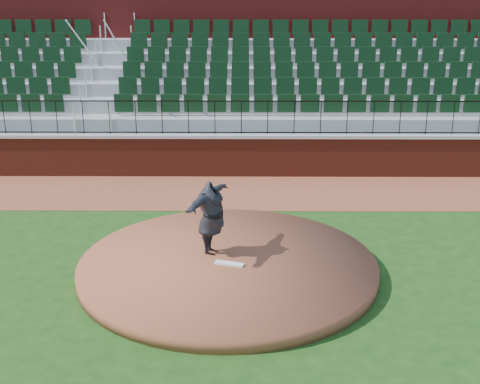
{
  "coord_description": "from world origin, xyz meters",
  "views": [
    {
      "loc": [
        0.09,
        -11.2,
        5.55
      ],
      "look_at": [
        0.0,
        1.5,
        1.3
      ],
      "focal_mm": 46.28,
      "sensor_mm": 36.0,
      "label": 1
    }
  ],
  "objects": [
    {
      "name": "ground",
      "position": [
        0.0,
        0.0,
        0.0
      ],
      "size": [
        90.0,
        90.0,
        0.0
      ],
      "primitive_type": "plane",
      "color": "#194012",
      "rests_on": "ground"
    },
    {
      "name": "warning_track",
      "position": [
        0.0,
        5.4,
        0.01
      ],
      "size": [
        34.0,
        3.2,
        0.01
      ],
      "primitive_type": "cube",
      "color": "brown",
      "rests_on": "ground"
    },
    {
      "name": "field_wall",
      "position": [
        0.0,
        7.0,
        0.6
      ],
      "size": [
        34.0,
        0.35,
        1.2
      ],
      "primitive_type": "cube",
      "color": "maroon",
      "rests_on": "ground"
    },
    {
      "name": "wall_cap",
      "position": [
        0.0,
        7.0,
        1.25
      ],
      "size": [
        34.0,
        0.45,
        0.1
      ],
      "primitive_type": "cube",
      "color": "#B7B7B7",
      "rests_on": "field_wall"
    },
    {
      "name": "wall_railing",
      "position": [
        0.0,
        7.0,
        1.8
      ],
      "size": [
        34.0,
        0.05,
        1.0
      ],
      "primitive_type": null,
      "color": "black",
      "rests_on": "wall_cap"
    },
    {
      "name": "seating_stands",
      "position": [
        0.0,
        9.72,
        2.3
      ],
      "size": [
        34.0,
        5.1,
        4.6
      ],
      "primitive_type": null,
      "color": "gray",
      "rests_on": "ground"
    },
    {
      "name": "concourse_wall",
      "position": [
        0.0,
        12.52,
        2.75
      ],
      "size": [
        34.0,
        0.5,
        5.5
      ],
      "primitive_type": "cube",
      "color": "maroon",
      "rests_on": "ground"
    },
    {
      "name": "pitchers_mound",
      "position": [
        -0.24,
        0.25,
        0.12
      ],
      "size": [
        6.04,
        6.04,
        0.25
      ],
      "primitive_type": "cylinder",
      "color": "brown",
      "rests_on": "ground"
    },
    {
      "name": "pitching_rubber",
      "position": [
        -0.2,
        0.06,
        0.27
      ],
      "size": [
        0.61,
        0.32,
        0.04
      ],
      "primitive_type": "cube",
      "rotation": [
        0.0,
        0.0,
        -0.3
      ],
      "color": "white",
      "rests_on": "pitchers_mound"
    },
    {
      "name": "pitcher",
      "position": [
        -0.58,
        0.63,
        1.03
      ],
      "size": [
        1.15,
        1.99,
        1.57
      ],
      "primitive_type": "imported",
      "rotation": [
        0.0,
        0.0,
        1.22
      ],
      "color": "black",
      "rests_on": "pitchers_mound"
    }
  ]
}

